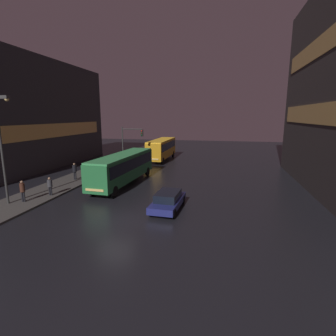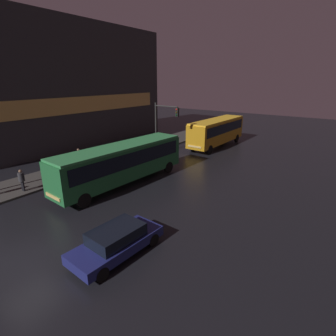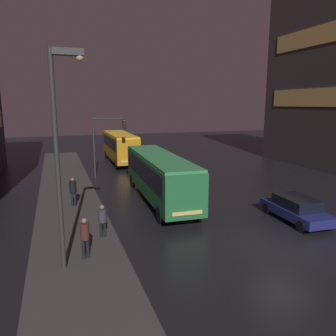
% 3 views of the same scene
% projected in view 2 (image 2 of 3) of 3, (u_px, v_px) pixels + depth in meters
% --- Properties ---
extents(ground_plane, '(120.00, 120.00, 0.00)m').
position_uv_depth(ground_plane, '(25.00, 260.00, 12.06)').
color(ground_plane, black).
extents(sidewalk_left, '(4.00, 48.00, 0.15)m').
position_uv_depth(sidewalk_left, '(84.00, 167.00, 24.71)').
color(sidewalk_left, '#3D3A38').
rests_on(sidewalk_left, ground).
extents(building_left_tower, '(10.07, 24.90, 14.28)m').
position_uv_depth(building_left_tower, '(66.00, 86.00, 33.29)').
color(building_left_tower, '#2D2D33').
rests_on(building_left_tower, ground).
extents(bus_near, '(2.96, 11.62, 3.16)m').
position_uv_depth(bus_near, '(122.00, 160.00, 20.23)').
color(bus_near, '#236B38').
rests_on(bus_near, ground).
extents(bus_far, '(2.58, 10.28, 3.30)m').
position_uv_depth(bus_far, '(217.00, 130.00, 32.00)').
color(bus_far, orange).
rests_on(bus_far, ground).
extents(car_taxi, '(2.10, 4.63, 1.39)m').
position_uv_depth(car_taxi, '(117.00, 241.00, 12.27)').
color(car_taxi, navy).
rests_on(car_taxi, ground).
extents(pedestrian_mid, '(0.51, 0.51, 1.84)m').
position_uv_depth(pedestrian_mid, '(79.00, 156.00, 23.73)').
color(pedestrian_mid, black).
rests_on(pedestrian_mid, sidewalk_left).
extents(pedestrian_far, '(0.59, 0.59, 1.63)m').
position_uv_depth(pedestrian_far, '(21.00, 178.00, 18.87)').
color(pedestrian_far, black).
rests_on(pedestrian_far, sidewalk_left).
extents(traffic_light_main, '(3.00, 0.35, 5.59)m').
position_uv_depth(traffic_light_main, '(164.00, 121.00, 27.34)').
color(traffic_light_main, '#2D2D2D').
rests_on(traffic_light_main, ground).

